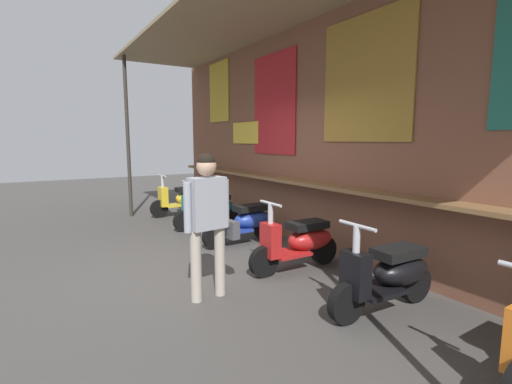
{
  "coord_description": "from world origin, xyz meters",
  "views": [
    {
      "loc": [
        4.59,
        -2.01,
        1.75
      ],
      "look_at": [
        -0.74,
        1.31,
        0.87
      ],
      "focal_mm": 26.05,
      "sensor_mm": 36.0,
      "label": 1
    }
  ],
  "objects_px": {
    "scooter_red": "(300,241)",
    "scooter_black": "(390,274)",
    "scooter_blue": "(244,221)",
    "scooter_teal": "(210,208)",
    "shopper_with_handbag": "(209,212)",
    "scooter_yellow": "(183,199)"
  },
  "relations": [
    {
      "from": "scooter_red",
      "to": "scooter_black",
      "type": "height_order",
      "value": "same"
    },
    {
      "from": "scooter_blue",
      "to": "scooter_black",
      "type": "xyz_separation_m",
      "value": [
        2.97,
        0.0,
        0.0
      ]
    },
    {
      "from": "scooter_teal",
      "to": "shopper_with_handbag",
      "type": "distance_m",
      "value": 3.44
    },
    {
      "from": "scooter_red",
      "to": "shopper_with_handbag",
      "type": "xyz_separation_m",
      "value": [
        0.2,
        -1.44,
        0.58
      ]
    },
    {
      "from": "scooter_yellow",
      "to": "scooter_teal",
      "type": "relative_size",
      "value": 1.0
    },
    {
      "from": "scooter_teal",
      "to": "scooter_blue",
      "type": "xyz_separation_m",
      "value": [
        1.36,
        -0.0,
        0.0
      ]
    },
    {
      "from": "scooter_red",
      "to": "scooter_black",
      "type": "xyz_separation_m",
      "value": [
        1.46,
        -0.0,
        0.0
      ]
    },
    {
      "from": "scooter_blue",
      "to": "scooter_teal",
      "type": "bearing_deg",
      "value": -92.46
    },
    {
      "from": "scooter_black",
      "to": "scooter_red",
      "type": "bearing_deg",
      "value": -87.79
    },
    {
      "from": "scooter_teal",
      "to": "shopper_with_handbag",
      "type": "relative_size",
      "value": 0.87
    },
    {
      "from": "scooter_black",
      "to": "shopper_with_handbag",
      "type": "relative_size",
      "value": 0.87
    },
    {
      "from": "scooter_black",
      "to": "shopper_with_handbag",
      "type": "distance_m",
      "value": 2.0
    },
    {
      "from": "scooter_teal",
      "to": "scooter_red",
      "type": "bearing_deg",
      "value": 87.88
    },
    {
      "from": "scooter_blue",
      "to": "scooter_red",
      "type": "bearing_deg",
      "value": 87.54
    },
    {
      "from": "scooter_red",
      "to": "scooter_black",
      "type": "bearing_deg",
      "value": 91.15
    },
    {
      "from": "scooter_yellow",
      "to": "scooter_black",
      "type": "relative_size",
      "value": 1.0
    },
    {
      "from": "scooter_yellow",
      "to": "scooter_teal",
      "type": "distance_m",
      "value": 1.5
    },
    {
      "from": "scooter_black",
      "to": "shopper_with_handbag",
      "type": "height_order",
      "value": "shopper_with_handbag"
    },
    {
      "from": "scooter_blue",
      "to": "scooter_red",
      "type": "height_order",
      "value": "same"
    },
    {
      "from": "scooter_teal",
      "to": "scooter_black",
      "type": "distance_m",
      "value": 4.33
    },
    {
      "from": "shopper_with_handbag",
      "to": "scooter_teal",
      "type": "bearing_deg",
      "value": -31.56
    },
    {
      "from": "scooter_teal",
      "to": "scooter_black",
      "type": "height_order",
      "value": "same"
    }
  ]
}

